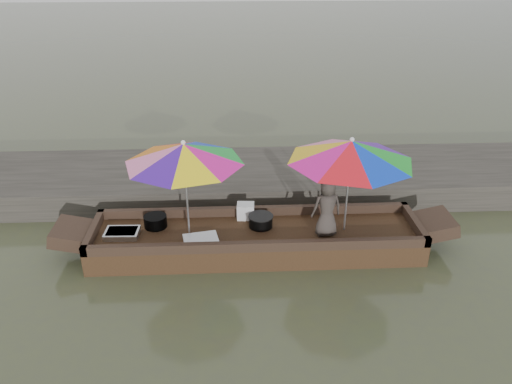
{
  "coord_description": "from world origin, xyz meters",
  "views": [
    {
      "loc": [
        -0.34,
        -6.78,
        4.41
      ],
      "look_at": [
        0.0,
        0.1,
        1.0
      ],
      "focal_mm": 35.0,
      "sensor_mm": 36.0,
      "label": 1
    }
  ],
  "objects_px": {
    "cooking_pot": "(155,221)",
    "vendor": "(327,207)",
    "tray_crayfish": "(122,233)",
    "supply_bag": "(246,211)",
    "tray_scallop": "(201,240)",
    "umbrella_stern": "(348,186)",
    "umbrella_bow": "(186,189)",
    "charcoal_grill": "(261,221)",
    "boat_hull": "(256,241)"
  },
  "relations": [
    {
      "from": "umbrella_bow",
      "to": "umbrella_stern",
      "type": "bearing_deg",
      "value": 0.0
    },
    {
      "from": "supply_bag",
      "to": "umbrella_stern",
      "type": "xyz_separation_m",
      "value": [
        1.55,
        -0.45,
        0.65
      ]
    },
    {
      "from": "boat_hull",
      "to": "supply_bag",
      "type": "bearing_deg",
      "value": 108.89
    },
    {
      "from": "cooking_pot",
      "to": "vendor",
      "type": "distance_m",
      "value": 2.73
    },
    {
      "from": "tray_crayfish",
      "to": "charcoal_grill",
      "type": "distance_m",
      "value": 2.18
    },
    {
      "from": "tray_crayfish",
      "to": "vendor",
      "type": "xyz_separation_m",
      "value": [
        3.17,
        -0.11,
        0.43
      ]
    },
    {
      "from": "charcoal_grill",
      "to": "supply_bag",
      "type": "distance_m",
      "value": 0.37
    },
    {
      "from": "tray_scallop",
      "to": "umbrella_bow",
      "type": "bearing_deg",
      "value": 128.12
    },
    {
      "from": "cooking_pot",
      "to": "charcoal_grill",
      "type": "relative_size",
      "value": 0.96
    },
    {
      "from": "umbrella_stern",
      "to": "tray_scallop",
      "type": "bearing_deg",
      "value": -173.85
    },
    {
      "from": "cooking_pot",
      "to": "tray_crayfish",
      "type": "relative_size",
      "value": 0.7
    },
    {
      "from": "cooking_pot",
      "to": "supply_bag",
      "type": "relative_size",
      "value": 1.3
    },
    {
      "from": "vendor",
      "to": "charcoal_grill",
      "type": "bearing_deg",
      "value": -26.24
    },
    {
      "from": "charcoal_grill",
      "to": "umbrella_stern",
      "type": "height_order",
      "value": "umbrella_stern"
    },
    {
      "from": "tray_crayfish",
      "to": "umbrella_stern",
      "type": "bearing_deg",
      "value": 0.34
    },
    {
      "from": "cooking_pot",
      "to": "tray_scallop",
      "type": "bearing_deg",
      "value": -33.12
    },
    {
      "from": "tray_crayfish",
      "to": "umbrella_bow",
      "type": "height_order",
      "value": "umbrella_bow"
    },
    {
      "from": "tray_crayfish",
      "to": "tray_scallop",
      "type": "xyz_separation_m",
      "value": [
        1.23,
        -0.22,
        -0.01
      ]
    },
    {
      "from": "cooking_pot",
      "to": "vendor",
      "type": "relative_size",
      "value": 0.38
    },
    {
      "from": "tray_scallop",
      "to": "vendor",
      "type": "bearing_deg",
      "value": 3.28
    },
    {
      "from": "cooking_pot",
      "to": "tray_scallop",
      "type": "relative_size",
      "value": 0.7
    },
    {
      "from": "cooking_pot",
      "to": "vendor",
      "type": "xyz_separation_m",
      "value": [
        2.68,
        -0.37,
        0.38
      ]
    },
    {
      "from": "tray_crayfish",
      "to": "umbrella_bow",
      "type": "relative_size",
      "value": 0.29
    },
    {
      "from": "boat_hull",
      "to": "umbrella_bow",
      "type": "distance_m",
      "value": 1.42
    },
    {
      "from": "tray_scallop",
      "to": "vendor",
      "type": "distance_m",
      "value": 1.99
    },
    {
      "from": "vendor",
      "to": "umbrella_bow",
      "type": "relative_size",
      "value": 0.54
    },
    {
      "from": "tray_scallop",
      "to": "charcoal_grill",
      "type": "xyz_separation_m",
      "value": [
        0.94,
        0.41,
        0.06
      ]
    },
    {
      "from": "charcoal_grill",
      "to": "supply_bag",
      "type": "relative_size",
      "value": 1.35
    },
    {
      "from": "supply_bag",
      "to": "umbrella_stern",
      "type": "height_order",
      "value": "umbrella_stern"
    },
    {
      "from": "vendor",
      "to": "supply_bag",
      "type": "bearing_deg",
      "value": -34.94
    },
    {
      "from": "tray_scallop",
      "to": "umbrella_bow",
      "type": "height_order",
      "value": "umbrella_bow"
    },
    {
      "from": "tray_crayfish",
      "to": "supply_bag",
      "type": "xyz_separation_m",
      "value": [
        1.94,
        0.47,
        0.09
      ]
    },
    {
      "from": "boat_hull",
      "to": "umbrella_stern",
      "type": "relative_size",
      "value": 2.7
    },
    {
      "from": "tray_crayfish",
      "to": "tray_scallop",
      "type": "height_order",
      "value": "tray_crayfish"
    },
    {
      "from": "cooking_pot",
      "to": "supply_bag",
      "type": "xyz_separation_m",
      "value": [
        1.45,
        0.21,
        0.03
      ]
    },
    {
      "from": "umbrella_stern",
      "to": "umbrella_bow",
      "type": "bearing_deg",
      "value": 180.0
    },
    {
      "from": "tray_crayfish",
      "to": "supply_bag",
      "type": "bearing_deg",
      "value": 13.64
    },
    {
      "from": "tray_scallop",
      "to": "vendor",
      "type": "xyz_separation_m",
      "value": [
        1.94,
        0.11,
        0.45
      ]
    },
    {
      "from": "boat_hull",
      "to": "tray_scallop",
      "type": "bearing_deg",
      "value": -164.23
    },
    {
      "from": "cooking_pot",
      "to": "supply_bag",
      "type": "bearing_deg",
      "value": 8.15
    },
    {
      "from": "boat_hull",
      "to": "tray_crayfish",
      "type": "height_order",
      "value": "tray_crayfish"
    },
    {
      "from": "tray_scallop",
      "to": "cooking_pot",
      "type": "bearing_deg",
      "value": 146.88
    },
    {
      "from": "charcoal_grill",
      "to": "umbrella_bow",
      "type": "bearing_deg",
      "value": -171.7
    },
    {
      "from": "cooking_pot",
      "to": "umbrella_stern",
      "type": "relative_size",
      "value": 0.19
    },
    {
      "from": "vendor",
      "to": "umbrella_stern",
      "type": "xyz_separation_m",
      "value": [
        0.33,
        0.13,
        0.3
      ]
    },
    {
      "from": "charcoal_grill",
      "to": "vendor",
      "type": "height_order",
      "value": "vendor"
    },
    {
      "from": "umbrella_stern",
      "to": "supply_bag",
      "type": "bearing_deg",
      "value": 163.85
    },
    {
      "from": "boat_hull",
      "to": "charcoal_grill",
      "type": "height_order",
      "value": "charcoal_grill"
    },
    {
      "from": "boat_hull",
      "to": "charcoal_grill",
      "type": "distance_m",
      "value": 0.32
    },
    {
      "from": "charcoal_grill",
      "to": "umbrella_stern",
      "type": "relative_size",
      "value": 0.2
    }
  ]
}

